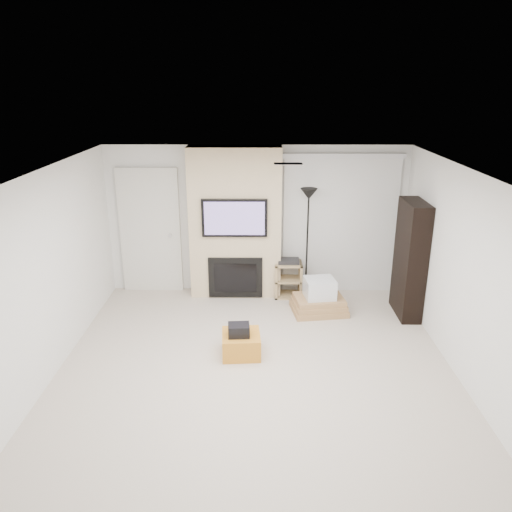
{
  "coord_description": "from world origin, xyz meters",
  "views": [
    {
      "loc": [
        0.04,
        -5.38,
        3.45
      ],
      "look_at": [
        0.0,
        1.2,
        1.15
      ],
      "focal_mm": 35.0,
      "sensor_mm": 36.0,
      "label": 1
    }
  ],
  "objects_px": {
    "bookshelf": "(410,260)",
    "box_stack": "(319,299)",
    "floor_lamp": "(308,213)",
    "av_stand": "(288,277)",
    "ottoman": "(241,344)"
  },
  "relations": [
    {
      "from": "av_stand",
      "to": "bookshelf",
      "type": "height_order",
      "value": "bookshelf"
    },
    {
      "from": "box_stack",
      "to": "bookshelf",
      "type": "bearing_deg",
      "value": -2.14
    },
    {
      "from": "ottoman",
      "to": "box_stack",
      "type": "height_order",
      "value": "box_stack"
    },
    {
      "from": "box_stack",
      "to": "bookshelf",
      "type": "distance_m",
      "value": 1.51
    },
    {
      "from": "av_stand",
      "to": "box_stack",
      "type": "bearing_deg",
      "value": -53.88
    },
    {
      "from": "ottoman",
      "to": "box_stack",
      "type": "bearing_deg",
      "value": 47.97
    },
    {
      "from": "ottoman",
      "to": "bookshelf",
      "type": "bearing_deg",
      "value": 26.53
    },
    {
      "from": "av_stand",
      "to": "box_stack",
      "type": "xyz_separation_m",
      "value": [
        0.46,
        -0.63,
        -0.13
      ]
    },
    {
      "from": "bookshelf",
      "to": "box_stack",
      "type": "bearing_deg",
      "value": 177.86
    },
    {
      "from": "ottoman",
      "to": "bookshelf",
      "type": "relative_size",
      "value": 0.28
    },
    {
      "from": "ottoman",
      "to": "av_stand",
      "type": "height_order",
      "value": "av_stand"
    },
    {
      "from": "floor_lamp",
      "to": "av_stand",
      "type": "relative_size",
      "value": 2.81
    },
    {
      "from": "ottoman",
      "to": "floor_lamp",
      "type": "height_order",
      "value": "floor_lamp"
    },
    {
      "from": "ottoman",
      "to": "floor_lamp",
      "type": "xyz_separation_m",
      "value": [
        1.03,
        1.93,
        1.31
      ]
    },
    {
      "from": "box_stack",
      "to": "av_stand",
      "type": "bearing_deg",
      "value": 126.12
    }
  ]
}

